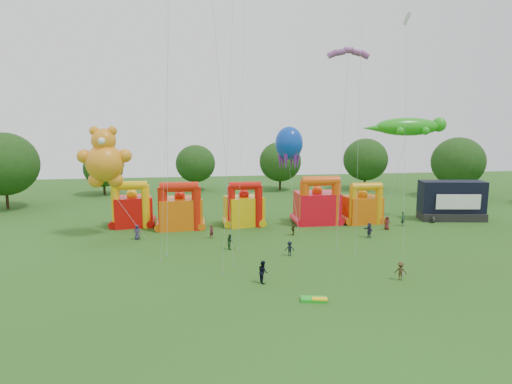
{
  "coord_description": "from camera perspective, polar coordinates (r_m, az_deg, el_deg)",
  "views": [
    {
      "loc": [
        -9.26,
        -31.49,
        14.28
      ],
      "look_at": [
        -2.2,
        18.0,
        6.09
      ],
      "focal_mm": 32.0,
      "sensor_mm": 36.0,
      "label": 1
    }
  ],
  "objects": [
    {
      "name": "spectator_0",
      "position": [
        55.88,
        -14.64,
        -4.88
      ],
      "size": [
        0.98,
        0.78,
        1.77
      ],
      "primitive_type": "imported",
      "rotation": [
        0.0,
        0.0,
        0.27
      ],
      "color": "#312B48",
      "rests_on": "ground"
    },
    {
      "name": "octopus_kite",
      "position": [
        60.97,
        4.29,
        4.2
      ],
      "size": [
        3.69,
        5.25,
        13.21
      ],
      "color": "#0B3AAE",
      "rests_on": "ground"
    },
    {
      "name": "gecko_kite",
      "position": [
        65.32,
        17.44,
        3.54
      ],
      "size": [
        12.14,
        5.32,
        14.41
      ],
      "color": "#229E16",
      "rests_on": "ground"
    },
    {
      "name": "folded_kite_bundle",
      "position": [
        37.14,
        7.32,
        -13.16
      ],
      "size": [
        2.17,
        1.44,
        0.31
      ],
      "color": "green",
      "rests_on": "ground"
    },
    {
      "name": "spectator_3",
      "position": [
        48.05,
        4.22,
        -7.07
      ],
      "size": [
        1.05,
        0.68,
        1.53
      ],
      "primitive_type": "imported",
      "rotation": [
        0.0,
        0.0,
        3.02
      ],
      "color": "black",
      "rests_on": "ground"
    },
    {
      "name": "parafoil_kites",
      "position": [
        48.77,
        1.94,
        7.9
      ],
      "size": [
        24.29,
        9.98,
        30.61
      ],
      "color": "red",
      "rests_on": "ground"
    },
    {
      "name": "bouncy_castle_3",
      "position": [
        62.42,
        7.68,
        -1.65
      ],
      "size": [
        5.62,
        4.52,
        6.67
      ],
      "color": "red",
      "rests_on": "ground"
    },
    {
      "name": "spectator_8",
      "position": [
        40.34,
        0.88,
        -9.94
      ],
      "size": [
        0.88,
        1.06,
        1.98
      ],
      "primitive_type": "imported",
      "rotation": [
        0.0,
        0.0,
        1.71
      ],
      "color": "black",
      "rests_on": "ground"
    },
    {
      "name": "diamond_kites",
      "position": [
        47.32,
        1.68,
        12.5
      ],
      "size": [
        24.83,
        16.24,
        43.49
      ],
      "color": "red",
      "rests_on": "ground"
    },
    {
      "name": "spectator_4",
      "position": [
        56.24,
        4.67,
        -4.59
      ],
      "size": [
        0.93,
        0.97,
        1.63
      ],
      "primitive_type": "imported",
      "rotation": [
        0.0,
        0.0,
        3.98
      ],
      "color": "#47431C",
      "rests_on": "ground"
    },
    {
      "name": "spectator_5",
      "position": [
        56.57,
        13.94,
        -4.67
      ],
      "size": [
        0.94,
        1.74,
        1.79
      ],
      "primitive_type": "imported",
      "rotation": [
        0.0,
        0.0,
        4.97
      ],
      "color": "#2E2A47",
      "rests_on": "ground"
    },
    {
      "name": "spectator_6",
      "position": [
        61.11,
        16.05,
        -3.75
      ],
      "size": [
        0.89,
        0.63,
        1.72
      ],
      "primitive_type": "imported",
      "rotation": [
        0.0,
        0.0,
        6.18
      ],
      "color": "#59191C",
      "rests_on": "ground"
    },
    {
      "name": "teddy_bear_kite",
      "position": [
        56.72,
        -17.34,
        1.26
      ],
      "size": [
        8.12,
        5.15,
        13.39
      ],
      "color": "orange",
      "rests_on": "ground"
    },
    {
      "name": "ground",
      "position": [
        35.79,
        7.82,
        -14.3
      ],
      "size": [
        160.0,
        160.0,
        0.0
      ],
      "primitive_type": "plane",
      "color": "#294F16",
      "rests_on": "ground"
    },
    {
      "name": "stage_trailer",
      "position": [
        69.75,
        23.27,
        -1.04
      ],
      "size": [
        9.2,
        4.62,
        5.55
      ],
      "color": "black",
      "rests_on": "ground"
    },
    {
      "name": "bouncy_castle_1",
      "position": [
        59.98,
        -9.48,
        -2.28
      ],
      "size": [
        5.78,
        4.8,
        6.27
      ],
      "color": "#DC5F0B",
      "rests_on": "ground"
    },
    {
      "name": "spectator_9",
      "position": [
        42.99,
        17.62,
        -9.4
      ],
      "size": [
        1.22,
        1.01,
        1.64
      ],
      "primitive_type": "imported",
      "rotation": [
        0.0,
        0.0,
        2.69
      ],
      "color": "#3D2E18",
      "rests_on": "ground"
    },
    {
      "name": "bouncy_castle_4",
      "position": [
        63.95,
        13.2,
        -1.85
      ],
      "size": [
        5.01,
        4.19,
        5.73
      ],
      "color": "#D65B0B",
      "rests_on": "ground"
    },
    {
      "name": "spectator_7",
      "position": [
        63.86,
        17.92,
        -3.2
      ],
      "size": [
        0.84,
        0.76,
        1.93
      ],
      "primitive_type": "imported",
      "rotation": [
        0.0,
        0.0,
        0.55
      ],
      "color": "#173A20",
      "rests_on": "ground"
    },
    {
      "name": "tree_ring",
      "position": [
        34.07,
        5.81,
        -4.37
      ],
      "size": [
        125.58,
        127.7,
        12.07
      ],
      "color": "#352314",
      "rests_on": "ground"
    },
    {
      "name": "spectator_2",
      "position": [
        50.24,
        -3.25,
        -6.22
      ],
      "size": [
        0.73,
        0.89,
        1.7
      ],
      "primitive_type": "imported",
      "rotation": [
        0.0,
        0.0,
        1.68
      ],
      "color": "#173B1B",
      "rests_on": "ground"
    },
    {
      "name": "bouncy_castle_2",
      "position": [
        60.76,
        -1.5,
        -2.06
      ],
      "size": [
        5.32,
        4.62,
        6.06
      ],
      "color": "gold",
      "rests_on": "ground"
    },
    {
      "name": "spectator_1",
      "position": [
        54.98,
        -5.58,
        -4.95
      ],
      "size": [
        0.68,
        0.67,
        1.58
      ],
      "primitive_type": "imported",
      "rotation": [
        0.0,
        0.0,
        0.73
      ],
      "color": "#4C1521",
      "rests_on": "ground"
    },
    {
      "name": "bouncy_castle_0",
      "position": [
        62.51,
        -15.22,
        -2.03
      ],
      "size": [
        5.51,
        4.74,
        6.2
      ],
      "color": "red",
      "rests_on": "ground"
    }
  ]
}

